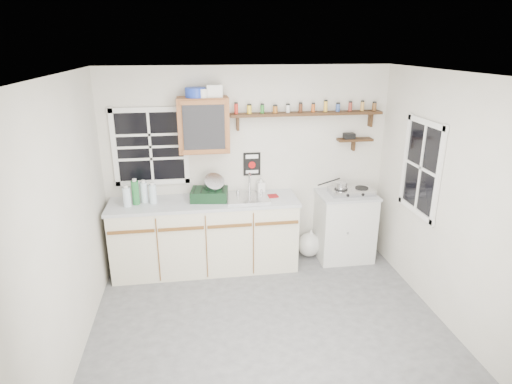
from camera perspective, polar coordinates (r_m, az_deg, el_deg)
The scene contains 18 objects.
room at distance 4.00m, azimuth 1.93°, elevation -2.73°, with size 3.64×3.24×2.54m.
main_cabinet at distance 5.45m, azimuth -6.75°, elevation -5.69°, with size 2.31×0.63×0.92m.
right_cabinet at distance 5.80m, azimuth 11.70°, elevation -4.41°, with size 0.73×0.57×0.91m.
sink at distance 5.31m, azimuth -1.16°, elevation -0.74°, with size 0.52×0.44×0.29m.
upper_cabinet at distance 5.17m, azimuth -7.02°, elevation 8.86°, with size 0.60×0.32×0.65m.
upper_cabinet_clutter at distance 5.12m, azimuth -7.13°, elevation 13.10°, with size 0.43×0.24×0.14m.
spice_shelf at distance 5.41m, azimuth 6.75°, elevation 10.44°, with size 1.91×0.18×0.35m.
secondary_shelf at distance 5.68m, azimuth 12.81°, elevation 6.90°, with size 0.45×0.16×0.24m.
warning_sign at distance 5.48m, azimuth -0.55°, elevation 3.75°, with size 0.22×0.02×0.30m.
window_back at distance 5.39m, azimuth -13.90°, elevation 5.87°, with size 0.93×0.03×0.98m.
window_right at distance 5.04m, azimuth 21.19°, elevation 3.02°, with size 0.03×0.78×1.08m.
water_bottles at distance 5.27m, azimuth -15.29°, elevation -0.21°, with size 0.38×0.20×0.32m.
dish_rack at distance 5.27m, azimuth -6.06°, elevation 0.09°, with size 0.48×0.39×0.33m.
soap_bottle at distance 5.49m, azimuth 0.65°, elevation 0.98°, with size 0.09×0.10×0.21m, color white.
rag at distance 5.37m, azimuth 2.23°, elevation -0.53°, with size 0.13×0.11×0.02m, color maroon.
hotplate at distance 5.63m, azimuth 12.58°, elevation 0.13°, with size 0.56×0.30×0.08m.
saucepan at distance 5.55m, azimuth 11.22°, elevation 0.85°, with size 0.34×0.23×0.16m.
trash_bag at distance 5.85m, azimuth 7.10°, elevation -6.94°, with size 0.36×0.33×0.42m.
Camera 1 is at (-0.68, -3.64, 2.75)m, focal length 30.00 mm.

